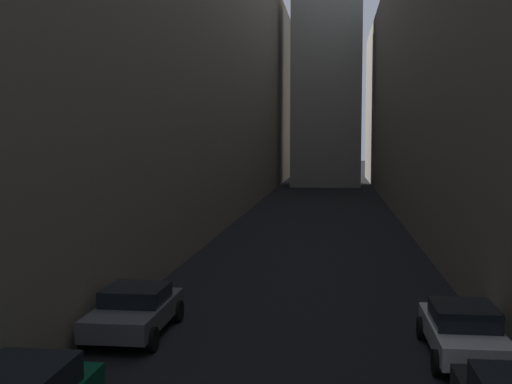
# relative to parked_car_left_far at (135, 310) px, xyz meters

# --- Properties ---
(ground_plane) EXTENTS (264.00, 264.00, 0.00)m
(ground_plane) POSITION_rel_parked_car_left_far_xyz_m (4.40, 23.86, -0.70)
(ground_plane) COLOR black
(building_block_left) EXTENTS (13.56, 108.00, 22.73)m
(building_block_left) POSITION_rel_parked_car_left_far_xyz_m (-7.88, 25.86, 10.66)
(building_block_left) COLOR #756B5B
(building_block_left) RESTS_ON ground
(parked_car_left_far) EXTENTS (2.03, 4.13, 1.34)m
(parked_car_left_far) POSITION_rel_parked_car_left_far_xyz_m (0.00, 0.00, 0.00)
(parked_car_left_far) COLOR #4C4C51
(parked_car_left_far) RESTS_ON ground
(parked_car_right_far) EXTENTS (1.88, 4.15, 1.35)m
(parked_car_right_far) POSITION_rel_parked_car_left_far_xyz_m (8.80, -0.89, -0.01)
(parked_car_right_far) COLOR silver
(parked_car_right_far) RESTS_ON ground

